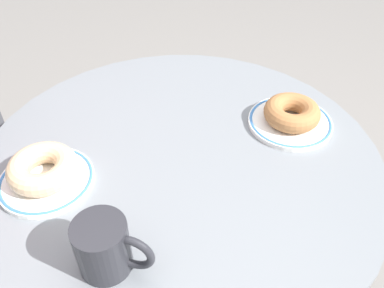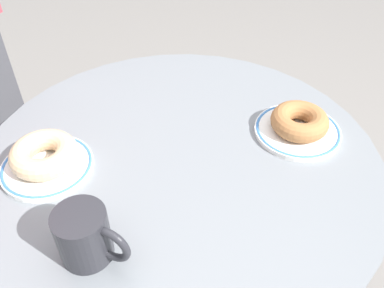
{
  "view_description": "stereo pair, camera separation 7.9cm",
  "coord_description": "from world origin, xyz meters",
  "px_view_note": "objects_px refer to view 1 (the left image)",
  "views": [
    {
      "loc": [
        -0.14,
        -0.57,
        1.27
      ],
      "look_at": [
        0.03,
        0.0,
        0.73
      ],
      "focal_mm": 38.36,
      "sensor_mm": 36.0,
      "label": 1
    },
    {
      "loc": [
        -0.06,
        -0.58,
        1.27
      ],
      "look_at": [
        0.03,
        0.0,
        0.73
      ],
      "focal_mm": 38.36,
      "sensor_mm": 36.0,
      "label": 2
    }
  ],
  "objects_px": {
    "plate_right": "(290,122)",
    "donut_glazed": "(43,168)",
    "donut_cinnamon": "(292,112)",
    "cafe_table": "(182,224)",
    "coffee_mug": "(105,247)",
    "plate_left": "(46,179)"
  },
  "relations": [
    {
      "from": "plate_right",
      "to": "donut_glazed",
      "type": "distance_m",
      "value": 0.51
    },
    {
      "from": "plate_right",
      "to": "donut_cinnamon",
      "type": "xyz_separation_m",
      "value": [
        -0.0,
        0.0,
        0.03
      ]
    },
    {
      "from": "cafe_table",
      "to": "coffee_mug",
      "type": "height_order",
      "value": "coffee_mug"
    },
    {
      "from": "plate_left",
      "to": "donut_cinnamon",
      "type": "bearing_deg",
      "value": 3.32
    },
    {
      "from": "cafe_table",
      "to": "donut_cinnamon",
      "type": "height_order",
      "value": "donut_cinnamon"
    },
    {
      "from": "donut_cinnamon",
      "to": "plate_right",
      "type": "bearing_deg",
      "value": 0.0
    },
    {
      "from": "donut_glazed",
      "to": "donut_cinnamon",
      "type": "bearing_deg",
      "value": 3.1
    },
    {
      "from": "cafe_table",
      "to": "coffee_mug",
      "type": "bearing_deg",
      "value": -129.12
    },
    {
      "from": "plate_right",
      "to": "donut_cinnamon",
      "type": "bearing_deg",
      "value": 180.0
    },
    {
      "from": "donut_cinnamon",
      "to": "coffee_mug",
      "type": "relative_size",
      "value": 1.05
    },
    {
      "from": "donut_glazed",
      "to": "donut_cinnamon",
      "type": "xyz_separation_m",
      "value": [
        0.5,
        0.03,
        -0.0
      ]
    },
    {
      "from": "plate_left",
      "to": "donut_cinnamon",
      "type": "relative_size",
      "value": 1.46
    },
    {
      "from": "plate_left",
      "to": "donut_cinnamon",
      "type": "height_order",
      "value": "donut_cinnamon"
    },
    {
      "from": "plate_right",
      "to": "donut_glazed",
      "type": "xyz_separation_m",
      "value": [
        -0.5,
        -0.03,
        0.03
      ]
    },
    {
      "from": "cafe_table",
      "to": "coffee_mug",
      "type": "distance_m",
      "value": 0.37
    },
    {
      "from": "donut_glazed",
      "to": "plate_right",
      "type": "bearing_deg",
      "value": 3.1
    },
    {
      "from": "donut_glazed",
      "to": "donut_cinnamon",
      "type": "height_order",
      "value": "donut_glazed"
    },
    {
      "from": "plate_right",
      "to": "coffee_mug",
      "type": "height_order",
      "value": "coffee_mug"
    },
    {
      "from": "cafe_table",
      "to": "plate_left",
      "type": "relative_size",
      "value": 4.58
    },
    {
      "from": "cafe_table",
      "to": "coffee_mug",
      "type": "xyz_separation_m",
      "value": [
        -0.16,
        -0.2,
        0.26
      ]
    },
    {
      "from": "plate_left",
      "to": "donut_glazed",
      "type": "height_order",
      "value": "donut_glazed"
    },
    {
      "from": "coffee_mug",
      "to": "donut_cinnamon",
      "type": "bearing_deg",
      "value": 29.38
    }
  ]
}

